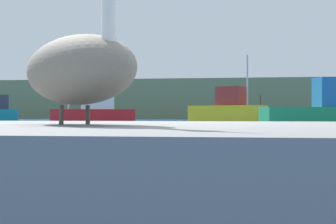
{
  "coord_description": "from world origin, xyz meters",
  "views": [
    {
      "loc": [
        0.83,
        -3.94,
        0.85
      ],
      "look_at": [
        -2.62,
        18.72,
        0.88
      ],
      "focal_mm": 52.99,
      "sensor_mm": 36.0,
      "label": 1
    }
  ],
  "objects": [
    {
      "name": "fishing_boat_green",
      "position": [
        4.61,
        22.15,
        0.9
      ],
      "size": [
        5.5,
        3.06,
        4.02
      ],
      "rotation": [
        0.0,
        0.0,
        0.32
      ],
      "color": "#1E8C4C",
      "rests_on": "ground"
    },
    {
      "name": "mooring_buoy",
      "position": [
        -2.67,
        6.38,
        0.28
      ],
      "size": [
        0.56,
        0.56,
        0.56
      ],
      "primitive_type": "sphere",
      "color": "yellow",
      "rests_on": "ground"
    },
    {
      "name": "pelican",
      "position": [
        -0.22,
        -0.86,
        1.13
      ],
      "size": [
        1.17,
        1.15,
        0.93
      ],
      "rotation": [
        0.0,
        0.0,
        -0.76
      ],
      "color": "slate",
      "rests_on": "pier_dock"
    },
    {
      "name": "pier_dock",
      "position": [
        -0.23,
        -0.85,
        0.38
      ],
      "size": [
        3.9,
        3.0,
        0.77
      ],
      "primitive_type": "cube",
      "color": "slate",
      "rests_on": "ground"
    },
    {
      "name": "hillside_backdrop",
      "position": [
        0.0,
        69.98,
        2.8
      ],
      "size": [
        140.0,
        12.31,
        5.61
      ],
      "primitive_type": "cube",
      "color": "#6B7A51",
      "rests_on": "ground"
    },
    {
      "name": "ground_plane",
      "position": [
        0.0,
        0.0,
        0.0
      ],
      "size": [
        260.0,
        260.0,
        0.0
      ],
      "primitive_type": "plane",
      "color": "#194C93"
    },
    {
      "name": "fishing_boat_red",
      "position": [
        -10.74,
        33.71,
        0.94
      ],
      "size": [
        6.75,
        3.55,
        5.55
      ],
      "rotation": [
        0.0,
        0.0,
        3.41
      ],
      "color": "red",
      "rests_on": "ground"
    },
    {
      "name": "fishing_boat_yellow",
      "position": [
        -0.32,
        33.09,
        0.99
      ],
      "size": [
        5.94,
        4.33,
        5.04
      ],
      "rotation": [
        0.0,
        0.0,
        -0.49
      ],
      "color": "yellow",
      "rests_on": "ground"
    }
  ]
}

